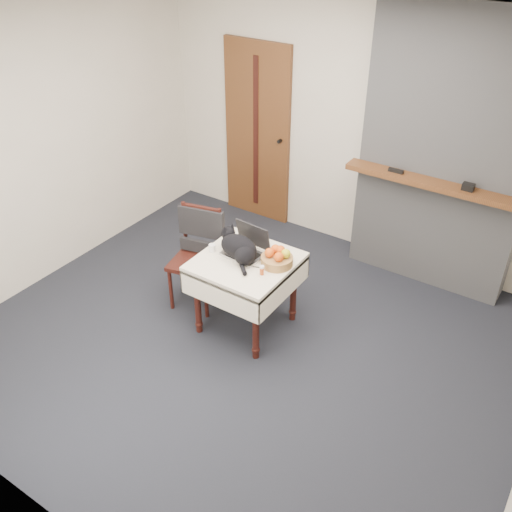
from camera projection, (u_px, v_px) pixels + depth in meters
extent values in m
plane|color=black|center=(247.00, 342.00, 4.92)|extent=(4.50, 4.50, 0.00)
cube|color=beige|center=(360.00, 129.00, 5.60)|extent=(4.50, 0.02, 2.60)
cube|color=beige|center=(44.00, 145.00, 5.25)|extent=(0.02, 4.00, 2.60)
cube|color=white|center=(243.00, 24.00, 3.50)|extent=(4.50, 4.00, 0.02)
cube|color=brown|center=(257.00, 134.00, 6.30)|extent=(0.82, 0.05, 2.00)
cube|color=#35140E|center=(256.00, 134.00, 6.28)|extent=(0.06, 0.01, 1.70)
cylinder|color=black|center=(280.00, 141.00, 6.12)|extent=(0.04, 0.06, 0.04)
cube|color=gray|center=(446.00, 154.00, 5.08)|extent=(1.50, 0.30, 2.60)
cube|color=brown|center=(433.00, 184.00, 5.02)|extent=(1.62, 0.18, 0.05)
cube|color=black|center=(396.00, 171.00, 5.16)|extent=(0.14, 0.04, 0.03)
cube|color=black|center=(468.00, 187.00, 4.86)|extent=(0.10, 0.07, 0.06)
cylinder|color=#35140E|center=(198.00, 302.00, 4.88)|extent=(0.06, 0.06, 0.64)
sphere|color=#35140E|center=(199.00, 324.00, 5.01)|extent=(0.07, 0.07, 0.07)
cylinder|color=#35140E|center=(256.00, 328.00, 4.60)|extent=(0.06, 0.06, 0.64)
sphere|color=#35140E|center=(256.00, 350.00, 4.73)|extent=(0.07, 0.07, 0.07)
cylinder|color=#35140E|center=(238.00, 269.00, 5.29)|extent=(0.06, 0.06, 0.64)
sphere|color=#35140E|center=(238.00, 290.00, 5.43)|extent=(0.07, 0.07, 0.07)
cylinder|color=#35140E|center=(293.00, 290.00, 5.02)|extent=(0.06, 0.06, 0.64)
sphere|color=#35140E|center=(293.00, 312.00, 5.15)|extent=(0.07, 0.07, 0.07)
cube|color=white|center=(246.00, 263.00, 4.75)|extent=(0.78, 0.78, 0.06)
cube|color=white|center=(219.00, 297.00, 4.55)|extent=(0.78, 0.01, 0.22)
cube|color=white|center=(270.00, 253.00, 5.08)|extent=(0.78, 0.01, 0.22)
cube|color=white|center=(210.00, 260.00, 4.99)|extent=(0.01, 0.78, 0.22)
cube|color=white|center=(285.00, 289.00, 4.64)|extent=(0.01, 0.78, 0.22)
cube|color=#B7B7BC|center=(243.00, 255.00, 4.79)|extent=(0.35, 0.26, 0.02)
cube|color=black|center=(243.00, 253.00, 4.78)|extent=(0.29, 0.18, 0.00)
cube|color=black|center=(253.00, 235.00, 4.81)|extent=(0.34, 0.08, 0.23)
cube|color=#A7CAF5|center=(253.00, 235.00, 4.81)|extent=(0.31, 0.07, 0.21)
ellipsoid|color=black|center=(239.00, 247.00, 4.71)|extent=(0.38, 0.31, 0.21)
ellipsoid|color=black|center=(245.00, 255.00, 4.65)|extent=(0.23, 0.24, 0.17)
sphere|color=black|center=(228.00, 233.00, 4.79)|extent=(0.16, 0.16, 0.12)
ellipsoid|color=white|center=(226.00, 234.00, 4.84)|extent=(0.07, 0.08, 0.06)
ellipsoid|color=white|center=(230.00, 244.00, 4.82)|extent=(0.07, 0.09, 0.09)
cone|color=black|center=(225.00, 229.00, 4.74)|extent=(0.06, 0.06, 0.05)
cone|color=black|center=(232.00, 226.00, 4.77)|extent=(0.06, 0.06, 0.05)
cylinder|color=black|center=(243.00, 268.00, 4.60)|extent=(0.16, 0.15, 0.04)
sphere|color=white|center=(226.00, 250.00, 4.83)|extent=(0.04, 0.04, 0.04)
sphere|color=white|center=(234.00, 247.00, 4.87)|extent=(0.04, 0.04, 0.04)
cylinder|color=white|center=(212.00, 248.00, 4.83)|extent=(0.06, 0.06, 0.07)
cylinder|color=#B24315|center=(262.00, 271.00, 4.55)|extent=(0.03, 0.03, 0.06)
cylinder|color=white|center=(262.00, 267.00, 4.52)|extent=(0.04, 0.04, 0.02)
cylinder|color=#A16A41|center=(277.00, 261.00, 4.66)|extent=(0.27, 0.27, 0.07)
sphere|color=#FF4F15|center=(269.00, 253.00, 4.62)|extent=(0.08, 0.08, 0.08)
sphere|color=#FF4F15|center=(279.00, 257.00, 4.57)|extent=(0.08, 0.08, 0.08)
sphere|color=#FF4F15|center=(280.00, 250.00, 4.66)|extent=(0.08, 0.08, 0.08)
sphere|color=yellow|center=(286.00, 254.00, 4.61)|extent=(0.08, 0.08, 0.08)
sphere|color=#FF4F15|center=(275.00, 249.00, 4.67)|extent=(0.08, 0.08, 0.08)
cube|color=black|center=(270.00, 264.00, 4.67)|extent=(0.14, 0.03, 0.01)
cube|color=#35140E|center=(195.00, 262.00, 5.17)|extent=(0.50, 0.50, 0.04)
cylinder|color=#35140E|center=(171.00, 289.00, 5.20)|extent=(0.04, 0.04, 0.44)
cylinder|color=#35140E|center=(206.00, 297.00, 5.10)|extent=(0.04, 0.04, 0.44)
cylinder|color=#35140E|center=(188.00, 268.00, 5.48)|extent=(0.04, 0.04, 0.44)
cylinder|color=#35140E|center=(222.00, 276.00, 5.38)|extent=(0.04, 0.04, 0.44)
cylinder|color=#35140E|center=(185.00, 226.00, 5.22)|extent=(0.04, 0.04, 0.49)
cylinder|color=#35140E|center=(220.00, 233.00, 5.12)|extent=(0.04, 0.04, 0.49)
cube|color=#35140E|center=(202.00, 220.00, 5.12)|extent=(0.35, 0.11, 0.28)
cube|color=black|center=(201.00, 222.00, 5.12)|extent=(0.44, 0.15, 0.28)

